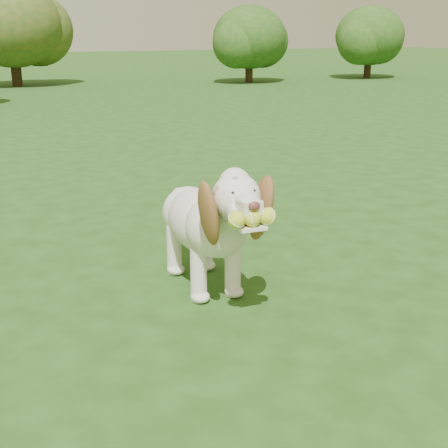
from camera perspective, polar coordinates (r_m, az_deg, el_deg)
ground at (r=3.58m, az=2.34°, el=-3.34°), size 80.00×80.00×0.00m
dog at (r=3.06m, az=-1.50°, el=0.42°), size 0.43×1.07×0.70m
shrub_i at (r=16.20m, az=-18.83°, el=16.84°), size 2.33×2.33×2.41m
shrub_h at (r=18.66m, az=13.17°, el=16.42°), size 1.91×1.91×1.98m
shrub_f at (r=16.56m, az=2.34°, el=16.69°), size 1.86×1.86×1.93m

